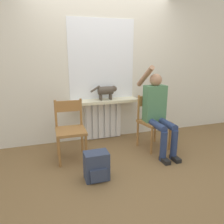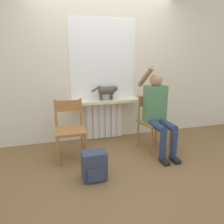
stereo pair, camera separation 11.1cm
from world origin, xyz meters
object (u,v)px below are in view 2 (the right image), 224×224
(chair_right, at_px, (153,121))
(person, at_px, (158,110))
(cat, at_px, (107,91))
(chair_left, at_px, (70,128))
(backpack, at_px, (94,166))

(chair_right, xyz_separation_m, person, (0.01, -0.12, 0.22))
(cat, bearing_deg, chair_right, -39.48)
(chair_right, distance_m, person, 0.26)
(chair_right, bearing_deg, cat, 129.74)
(cat, bearing_deg, chair_left, -143.72)
(chair_left, relative_size, person, 0.64)
(person, bearing_deg, backpack, -154.04)
(person, bearing_deg, chair_right, 93.78)
(chair_right, relative_size, backpack, 2.43)
(chair_left, bearing_deg, cat, 37.39)
(chair_right, xyz_separation_m, backpack, (-1.14, -0.69, -0.29))
(cat, relative_size, backpack, 1.31)
(person, bearing_deg, chair_left, 174.80)
(cat, bearing_deg, person, -45.11)
(cat, distance_m, backpack, 1.51)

